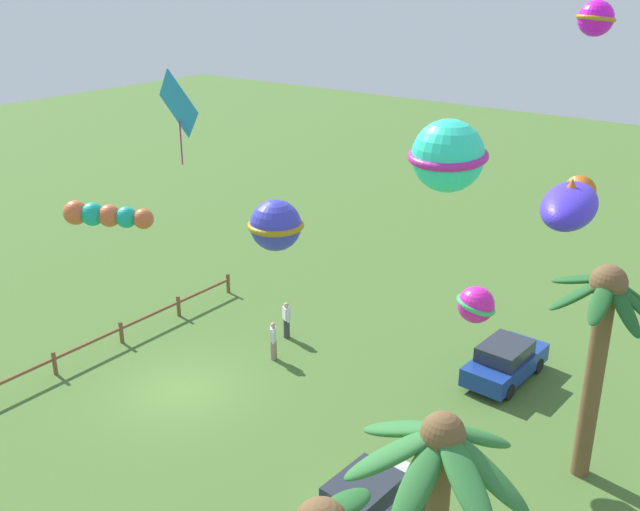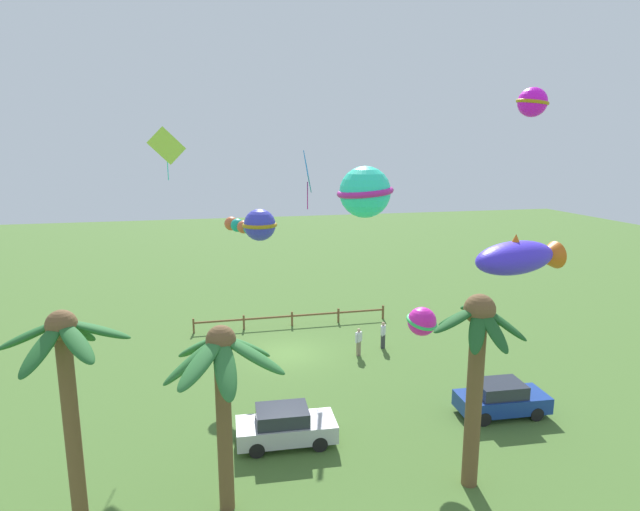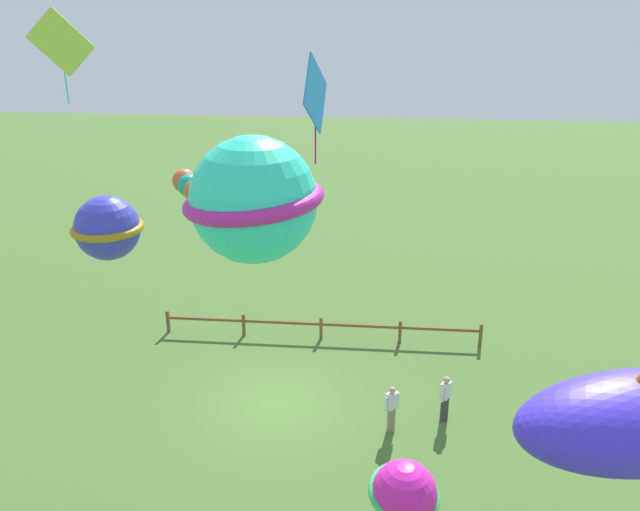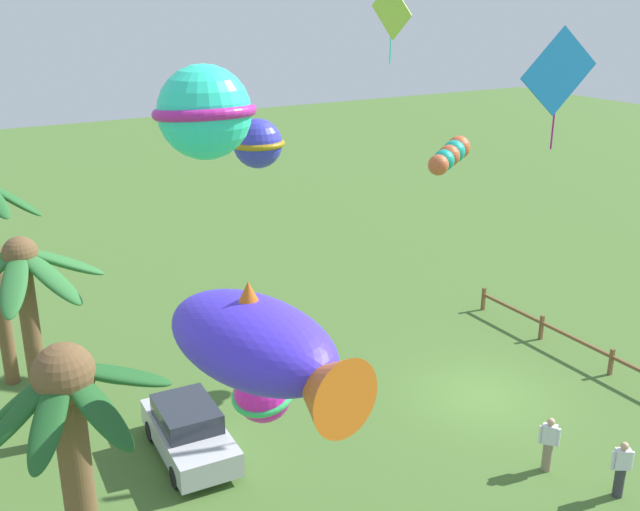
{
  "view_description": "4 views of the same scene",
  "coord_description": "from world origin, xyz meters",
  "px_view_note": "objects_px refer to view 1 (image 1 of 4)",
  "views": [
    {
      "loc": [
        15.55,
        18.15,
        14.52
      ],
      "look_at": [
        -0.28,
        6.16,
        6.7
      ],
      "focal_mm": 41.54,
      "sensor_mm": 36.0,
      "label": 1
    },
    {
      "loc": [
        4.67,
        28.22,
        11.55
      ],
      "look_at": [
        -0.35,
        6.58,
        7.0
      ],
      "focal_mm": 29.89,
      "sensor_mm": 36.0,
      "label": 2
    },
    {
      "loc": [
        -3.23,
        18.62,
        12.6
      ],
      "look_at": [
        -1.97,
        5.28,
        7.45
      ],
      "focal_mm": 36.7,
      "sensor_mm": 36.0,
      "label": 3
    },
    {
      "loc": [
        -15.54,
        15.02,
        12.19
      ],
      "look_at": [
        -1.36,
        6.79,
        6.38
      ],
      "focal_mm": 41.92,
      "sensor_mm": 36.0,
      "label": 4
    }
  ],
  "objects_px": {
    "kite_ball_6": "(448,156)",
    "parked_car_0": "(366,502)",
    "kite_ball_1": "(596,18)",
    "kite_diamond_2": "(178,105)",
    "spectator_0": "(286,320)",
    "kite_tube_4": "(105,215)",
    "kite_ball_5": "(476,305)",
    "palm_tree_0": "(439,477)",
    "parked_car_1": "(505,361)",
    "spectator_1": "(273,341)",
    "kite_fish_7": "(571,204)",
    "palm_tree_2": "(601,330)",
    "kite_ball_0": "(276,225)"
  },
  "relations": [
    {
      "from": "kite_ball_5",
      "to": "kite_ball_6",
      "type": "height_order",
      "value": "kite_ball_6"
    },
    {
      "from": "kite_diamond_2",
      "to": "kite_ball_6",
      "type": "bearing_deg",
      "value": 90.52
    },
    {
      "from": "kite_ball_0",
      "to": "parked_car_0",
      "type": "bearing_deg",
      "value": 101.45
    },
    {
      "from": "palm_tree_0",
      "to": "kite_ball_0",
      "type": "height_order",
      "value": "kite_ball_0"
    },
    {
      "from": "kite_ball_1",
      "to": "palm_tree_0",
      "type": "bearing_deg",
      "value": 7.91
    },
    {
      "from": "kite_ball_0",
      "to": "kite_ball_1",
      "type": "bearing_deg",
      "value": 154.4
    },
    {
      "from": "palm_tree_0",
      "to": "kite_fish_7",
      "type": "height_order",
      "value": "kite_fish_7"
    },
    {
      "from": "kite_ball_0",
      "to": "kite_ball_6",
      "type": "relative_size",
      "value": 0.95
    },
    {
      "from": "kite_fish_7",
      "to": "kite_ball_5",
      "type": "bearing_deg",
      "value": -25.76
    },
    {
      "from": "palm_tree_2",
      "to": "kite_ball_1",
      "type": "bearing_deg",
      "value": -142.38
    },
    {
      "from": "kite_ball_5",
      "to": "kite_ball_1",
      "type": "bearing_deg",
      "value": 154.38
    },
    {
      "from": "parked_car_1",
      "to": "kite_ball_6",
      "type": "xyz_separation_m",
      "value": [
        6.54,
        0.43,
        9.16
      ]
    },
    {
      "from": "kite_ball_6",
      "to": "palm_tree_0",
      "type": "bearing_deg",
      "value": 29.22
    },
    {
      "from": "kite_ball_6",
      "to": "parked_car_0",
      "type": "bearing_deg",
      "value": -4.78
    },
    {
      "from": "kite_ball_1",
      "to": "kite_diamond_2",
      "type": "relative_size",
      "value": 0.48
    },
    {
      "from": "parked_car_0",
      "to": "kite_tube_4",
      "type": "bearing_deg",
      "value": -85.67
    },
    {
      "from": "spectator_0",
      "to": "kite_ball_5",
      "type": "bearing_deg",
      "value": 79.24
    },
    {
      "from": "palm_tree_0",
      "to": "spectator_0",
      "type": "distance_m",
      "value": 16.04
    },
    {
      "from": "palm_tree_2",
      "to": "spectator_0",
      "type": "height_order",
      "value": "palm_tree_2"
    },
    {
      "from": "palm_tree_0",
      "to": "kite_ball_1",
      "type": "relative_size",
      "value": 4.03
    },
    {
      "from": "palm_tree_0",
      "to": "spectator_0",
      "type": "xyz_separation_m",
      "value": [
        -9.71,
        -12.16,
        -3.91
      ]
    },
    {
      "from": "kite_ball_6",
      "to": "kite_tube_4",
      "type": "bearing_deg",
      "value": -68.56
    },
    {
      "from": "spectator_1",
      "to": "palm_tree_2",
      "type": "bearing_deg",
      "value": 91.52
    },
    {
      "from": "spectator_1",
      "to": "kite_ball_1",
      "type": "xyz_separation_m",
      "value": [
        -3.15,
        9.85,
        12.27
      ]
    },
    {
      "from": "parked_car_0",
      "to": "kite_ball_6",
      "type": "xyz_separation_m",
      "value": [
        -3.05,
        0.26,
        9.16
      ]
    },
    {
      "from": "palm_tree_2",
      "to": "kite_ball_1",
      "type": "distance_m",
      "value": 8.94
    },
    {
      "from": "parked_car_0",
      "to": "kite_ball_6",
      "type": "height_order",
      "value": "kite_ball_6"
    },
    {
      "from": "parked_car_0",
      "to": "palm_tree_0",
      "type": "bearing_deg",
      "value": 53.42
    },
    {
      "from": "kite_diamond_2",
      "to": "kite_ball_6",
      "type": "distance_m",
      "value": 10.0
    },
    {
      "from": "parked_car_1",
      "to": "kite_ball_6",
      "type": "distance_m",
      "value": 11.26
    },
    {
      "from": "parked_car_1",
      "to": "kite_fish_7",
      "type": "xyz_separation_m",
      "value": [
        0.98,
        1.97,
        6.77
      ]
    },
    {
      "from": "parked_car_1",
      "to": "kite_ball_1",
      "type": "relative_size",
      "value": 2.57
    },
    {
      "from": "kite_ball_1",
      "to": "kite_fish_7",
      "type": "distance_m",
      "value": 5.56
    },
    {
      "from": "parked_car_1",
      "to": "spectator_1",
      "type": "height_order",
      "value": "spectator_1"
    },
    {
      "from": "parked_car_1",
      "to": "kite_fish_7",
      "type": "height_order",
      "value": "kite_fish_7"
    },
    {
      "from": "parked_car_0",
      "to": "kite_ball_6",
      "type": "distance_m",
      "value": 9.66
    },
    {
      "from": "spectator_1",
      "to": "kite_ball_6",
      "type": "distance_m",
      "value": 12.56
    },
    {
      "from": "spectator_0",
      "to": "kite_ball_0",
      "type": "height_order",
      "value": "kite_ball_0"
    },
    {
      "from": "palm_tree_2",
      "to": "kite_ball_5",
      "type": "height_order",
      "value": "palm_tree_2"
    },
    {
      "from": "kite_ball_1",
      "to": "kite_tube_4",
      "type": "relative_size",
      "value": 0.63
    },
    {
      "from": "palm_tree_2",
      "to": "spectator_1",
      "type": "bearing_deg",
      "value": -88.48
    },
    {
      "from": "kite_ball_0",
      "to": "kite_diamond_2",
      "type": "relative_size",
      "value": 0.63
    },
    {
      "from": "palm_tree_0",
      "to": "kite_tube_4",
      "type": "relative_size",
      "value": 2.55
    },
    {
      "from": "palm_tree_0",
      "to": "spectator_0",
      "type": "relative_size",
      "value": 3.92
    },
    {
      "from": "parked_car_0",
      "to": "kite_ball_1",
      "type": "bearing_deg",
      "value": 168.21
    },
    {
      "from": "palm_tree_0",
      "to": "spectator_1",
      "type": "distance_m",
      "value": 14.47
    },
    {
      "from": "palm_tree_0",
      "to": "kite_ball_6",
      "type": "distance_m",
      "value": 8.2
    },
    {
      "from": "palm_tree_2",
      "to": "kite_fish_7",
      "type": "height_order",
      "value": "kite_fish_7"
    },
    {
      "from": "kite_ball_0",
      "to": "kite_tube_4",
      "type": "relative_size",
      "value": 0.83
    },
    {
      "from": "spectator_0",
      "to": "kite_tube_4",
      "type": "xyz_separation_m",
      "value": [
        7.93,
        -0.52,
        6.55
      ]
    }
  ]
}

